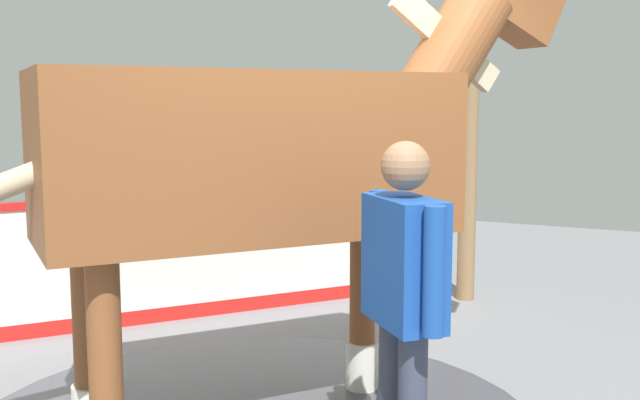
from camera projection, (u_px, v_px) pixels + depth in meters
barrier_wall at (152, 264)px, 6.12m from camera, size 3.34×4.21×1.05m
roof_post_near at (469, 140)px, 6.72m from camera, size 0.16×0.16×2.92m
horse at (273, 158)px, 4.05m from camera, size 2.39×2.95×2.69m
handler at (404, 297)px, 3.35m from camera, size 0.49×0.50×1.62m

